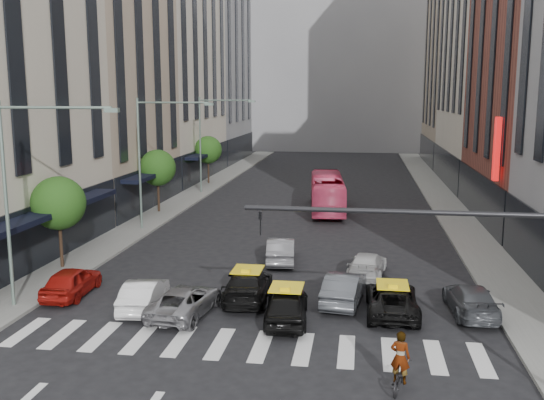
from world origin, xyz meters
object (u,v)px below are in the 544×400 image
at_px(streetlamp_far, 210,132).
at_px(car_white_front, 144,294).
at_px(bus, 327,193).
at_px(taxi_left, 248,285).
at_px(motorcycle, 399,377).
at_px(taxi_center, 287,305).
at_px(car_red, 72,281).
at_px(streetlamp_near, 25,177).
at_px(streetlamp_mid, 152,146).

height_order(streetlamp_far, car_white_front, streetlamp_far).
height_order(car_white_front, bus, bus).
bearing_deg(taxi_left, streetlamp_far, -76.32).
distance_m(streetlamp_far, motorcycle, 40.73).
bearing_deg(taxi_center, streetlamp_far, -74.92).
xyz_separation_m(taxi_left, motorcycle, (6.44, -7.85, -0.26)).
bearing_deg(car_white_front, car_red, -22.45).
bearing_deg(bus, taxi_center, 84.47).
relative_size(streetlamp_near, taxi_left, 1.84).
xyz_separation_m(streetlamp_near, streetlamp_mid, (0.00, 16.00, 0.00)).
relative_size(streetlamp_far, taxi_center, 2.07).
distance_m(streetlamp_far, car_white_front, 32.08).
distance_m(streetlamp_near, taxi_center, 12.40).
bearing_deg(bus, car_red, 60.13).
bearing_deg(streetlamp_far, car_red, -88.39).
distance_m(car_white_front, bus, 25.13).
relative_size(streetlamp_far, car_red, 2.19).
bearing_deg(streetlamp_mid, motorcycle, -53.68).
bearing_deg(streetlamp_far, motorcycle, -67.26).
bearing_deg(car_white_front, streetlamp_near, 2.81).
bearing_deg(streetlamp_mid, taxi_left, -55.59).
bearing_deg(streetlamp_mid, car_red, -86.57).
bearing_deg(motorcycle, streetlamp_far, -51.92).
xyz_separation_m(streetlamp_near, car_white_front, (4.84, 0.72, -5.23)).
xyz_separation_m(car_red, taxi_left, (8.32, 0.70, 0.01)).
relative_size(car_red, taxi_center, 0.95).
bearing_deg(car_red, streetlamp_far, -90.86).
distance_m(streetlamp_near, car_red, 5.61).
distance_m(streetlamp_far, taxi_left, 31.20).
relative_size(streetlamp_near, taxi_center, 2.07).
relative_size(taxi_left, taxi_center, 1.12).
relative_size(streetlamp_near, streetlamp_far, 1.00).
height_order(car_red, taxi_left, taxi_left).
height_order(streetlamp_mid, bus, streetlamp_mid).
xyz_separation_m(taxi_center, bus, (0.24, 24.82, 0.76)).
relative_size(streetlamp_mid, car_white_front, 2.19).
height_order(taxi_left, taxi_center, taxi_center).
bearing_deg(bus, streetlamp_mid, 32.80).
relative_size(car_red, bus, 0.38).
height_order(streetlamp_mid, car_red, streetlamp_mid).
relative_size(car_white_front, taxi_left, 0.84).
height_order(streetlamp_far, bus, streetlamp_far).
height_order(streetlamp_far, car_red, streetlamp_far).
height_order(car_red, car_white_front, car_red).
bearing_deg(taxi_left, streetlamp_mid, -59.23).
height_order(streetlamp_mid, taxi_left, streetlamp_mid).
bearing_deg(taxi_left, motorcycle, 125.72).
distance_m(taxi_left, taxi_center, 3.29).
bearing_deg(streetlamp_far, taxi_left, -72.68).
distance_m(car_red, bus, 25.37).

